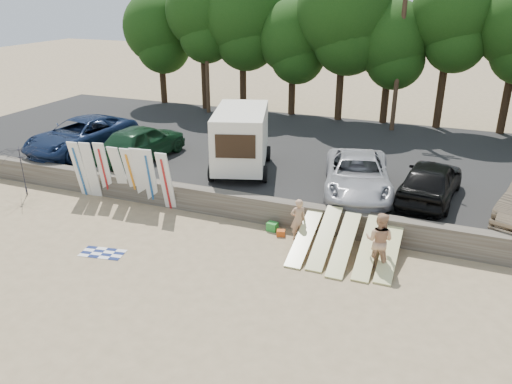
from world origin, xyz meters
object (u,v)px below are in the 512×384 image
at_px(car_3, 431,180).
at_px(beach_umbrella, 22,171).
at_px(car_0, 81,135).
at_px(car_2, 357,175).
at_px(box_trailer, 241,137).
at_px(car_1, 141,142).
at_px(beachgoer_b, 379,240).
at_px(cooler, 272,227).
at_px(beachgoer_a, 298,219).

height_order(car_3, beach_umbrella, car_3).
xyz_separation_m(car_0, car_2, (14.05, -0.36, -0.07)).
distance_m(box_trailer, car_1, 5.12).
relative_size(car_0, car_3, 1.25).
height_order(car_1, beach_umbrella, car_1).
bearing_deg(car_2, car_0, 165.78).
distance_m(car_0, beachgoer_b, 16.36).
bearing_deg(beachgoer_b, beach_umbrella, 6.02).
distance_m(box_trailer, car_0, 8.67).
xyz_separation_m(car_2, car_3, (2.79, 0.31, 0.05)).
xyz_separation_m(beachgoer_b, beach_umbrella, (-15.34, 0.47, 0.15)).
height_order(car_2, car_3, car_3).
bearing_deg(car_2, cooler, -140.53).
bearing_deg(beach_umbrella, car_3, 14.27).
xyz_separation_m(car_0, beachgoer_a, (12.66, -3.85, -0.75)).
distance_m(box_trailer, beach_umbrella, 9.59).
relative_size(car_0, car_1, 1.18).
height_order(box_trailer, car_0, box_trailer).
height_order(car_0, car_3, car_0).
xyz_separation_m(car_1, beach_umbrella, (-3.26, -4.26, -0.46)).
height_order(box_trailer, car_1, box_trailer).
relative_size(box_trailer, car_2, 0.87).
bearing_deg(box_trailer, car_2, -25.29).
relative_size(car_3, beachgoer_a, 3.07).
height_order(car_1, beachgoer_a, car_1).
height_order(car_3, beachgoer_b, car_3).
bearing_deg(box_trailer, beach_umbrella, -168.47).
height_order(car_0, beachgoer_b, car_0).
bearing_deg(car_0, beachgoer_a, -9.32).
distance_m(cooler, beach_umbrella, 11.33).
distance_m(beachgoer_a, beachgoer_b, 3.12).
bearing_deg(beach_umbrella, cooler, 3.57).
xyz_separation_m(car_1, car_3, (13.28, -0.06, -0.05)).
distance_m(car_0, beach_umbrella, 4.28).
bearing_deg(cooler, beachgoer_a, -7.78).
xyz_separation_m(car_2, beachgoer_b, (1.60, -4.36, -0.51)).
height_order(car_2, beachgoer_a, car_2).
xyz_separation_m(car_2, beach_umbrella, (-13.74, -3.89, -0.36)).
height_order(box_trailer, cooler, box_trailer).
xyz_separation_m(car_2, cooler, (-2.47, -3.19, -1.31)).
xyz_separation_m(car_0, car_3, (16.85, -0.04, -0.02)).
xyz_separation_m(car_3, cooler, (-5.26, -3.50, -1.36)).
bearing_deg(car_0, car_2, 6.13).
bearing_deg(box_trailer, cooler, -70.59).
distance_m(box_trailer, beachgoer_a, 6.03).
xyz_separation_m(car_1, cooler, (8.01, -3.56, -1.41)).
xyz_separation_m(car_1, car_2, (10.48, -0.37, -0.10)).
height_order(box_trailer, beachgoer_a, box_trailer).
height_order(car_0, car_2, car_0).
xyz_separation_m(car_0, car_1, (3.57, 0.01, 0.04)).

